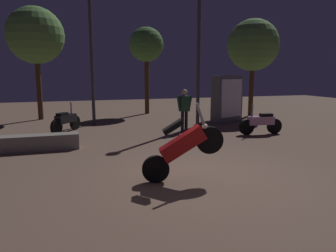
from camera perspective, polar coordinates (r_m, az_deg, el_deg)
The scene contains 12 objects.
ground_plane at distance 6.92m, azimuth 5.50°, elevation -9.04°, with size 40.00×40.00×0.00m, color brown.
motorcycle_red_foreground at distance 6.35m, azimuth 2.65°, elevation -3.72°, with size 1.64×0.50×1.63m.
motorcycle_black_parked_left at distance 12.39m, azimuth -18.12°, elevation 0.94°, with size 1.08×1.39×1.11m.
motorcycle_pink_parked_right at distance 11.84m, azimuth 16.58°, elevation 0.64°, with size 1.66×0.39×1.11m.
person_rider_beside at distance 11.84m, azimuth 3.01°, elevation 3.53°, with size 0.67×0.29×1.61m.
streetlamp_near at distance 13.86m, azimuth -13.87°, elevation 14.68°, with size 0.36×0.36×5.58m.
streetlamp_far at distance 13.10m, azimuth 5.63°, elevation 15.46°, with size 0.36×0.36×5.68m.
tree_left_bg at distance 16.23m, azimuth -23.02°, elevation 14.88°, with size 2.60×2.60×5.22m.
tree_center_bg at distance 17.25m, azimuth -3.96°, elevation 14.41°, with size 1.82×1.82×4.62m.
tree_right_bg at distance 16.84m, azimuth 15.27°, elevation 13.99°, with size 2.59×2.59×4.90m.
kiosk_billboard at distance 14.47m, azimuth 10.74°, elevation 4.89°, with size 1.67×1.06×2.10m.
planter_wall_low at distance 9.82m, azimuth -23.71°, elevation -2.84°, with size 2.66×0.50×0.45m.
Camera 1 is at (-2.56, -6.03, 2.21)m, focal length 33.43 mm.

